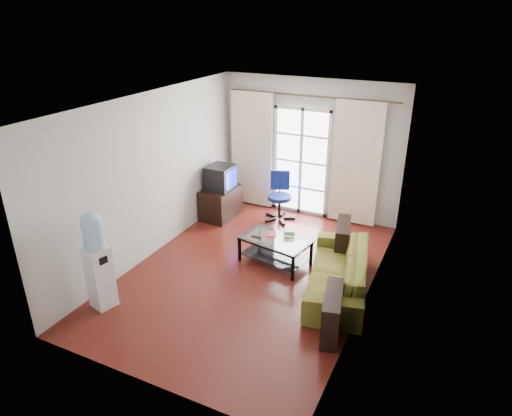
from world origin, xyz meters
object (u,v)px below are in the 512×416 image
(tv_stand, at_px, (221,202))
(crt_tv, at_px, (220,177))
(sofa, at_px, (338,271))
(water_cooler, at_px, (97,258))
(coffee_table, at_px, (275,248))
(task_chair, at_px, (279,206))

(tv_stand, relative_size, crt_tv, 1.58)
(sofa, xyz_separation_m, crt_tv, (-2.84, 1.48, 0.54))
(crt_tv, height_order, water_cooler, water_cooler)
(crt_tv, relative_size, water_cooler, 0.36)
(coffee_table, xyz_separation_m, water_cooler, (-1.72, -2.11, 0.47))
(tv_stand, distance_m, task_chair, 1.18)
(task_chair, relative_size, water_cooler, 0.66)
(water_cooler, bearing_deg, coffee_table, 65.42)
(tv_stand, xyz_separation_m, crt_tv, (0.00, -0.01, 0.54))
(task_chair, distance_m, water_cooler, 3.93)
(coffee_table, relative_size, task_chair, 1.25)
(sofa, distance_m, coffee_table, 1.17)
(sofa, height_order, tv_stand, tv_stand)
(sofa, bearing_deg, water_cooler, -69.43)
(sofa, bearing_deg, coffee_table, -115.87)
(tv_stand, bearing_deg, coffee_table, -33.64)
(tv_stand, height_order, task_chair, task_chair)
(coffee_table, xyz_separation_m, tv_stand, (-1.71, 1.21, 0.02))
(coffee_table, bearing_deg, water_cooler, -129.24)
(coffee_table, relative_size, water_cooler, 0.82)
(tv_stand, bearing_deg, crt_tv, -83.90)
(crt_tv, bearing_deg, tv_stand, 95.00)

